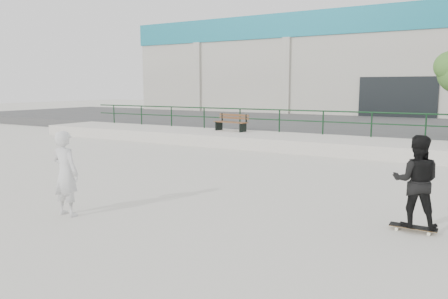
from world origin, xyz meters
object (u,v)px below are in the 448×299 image
Objects in this scene: bench_left at (231,122)px; skateboard at (413,227)px; seated_skater at (66,173)px; standing_skater at (416,181)px.

bench_left reaches higher than skateboard.
seated_skater reaches higher than skateboard.
skateboard is 0.49× the size of standing_skater.
skateboard is 0.47× the size of seated_skater.
standing_skater reaches higher than skateboard.
seated_skater is (-6.05, -2.34, -0.06)m from standing_skater.
standing_skater is at bearing -158.20° from seated_skater.
standing_skater is 6.49m from seated_skater.
bench_left is 2.27× the size of skateboard.
standing_skater reaches higher than seated_skater.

